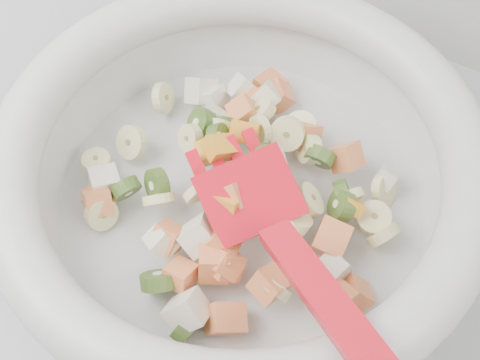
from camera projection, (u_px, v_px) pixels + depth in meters
The scene contains 2 objects.
counter at pixel (102, 337), 0.94m from camera, with size 2.00×0.60×0.90m, color gray.
mixing_bowl at pixel (240, 175), 0.48m from camera, with size 0.40×0.36×0.14m.
Camera 1 is at (0.33, 1.26, 1.35)m, focal length 50.00 mm.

